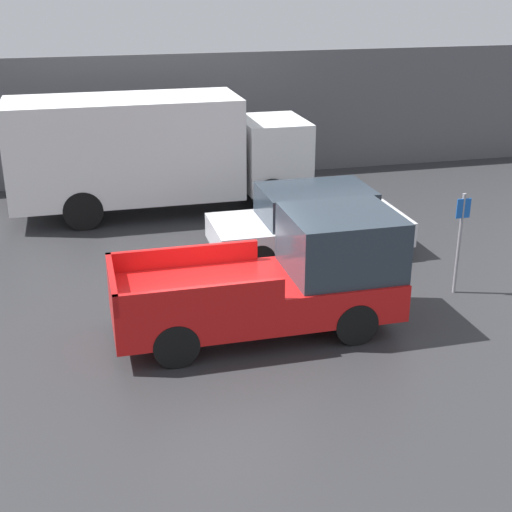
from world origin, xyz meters
TOP-DOWN VIEW (x-y plane):
  - ground_plane at (0.00, 0.00)m, footprint 60.00×60.00m
  - building_wall at (0.00, 10.42)m, footprint 28.00×0.15m
  - pickup_truck at (1.11, -0.39)m, footprint 5.18×1.99m
  - car at (2.84, 3.16)m, footprint 4.58×2.00m
  - delivery_truck at (-0.37, 7.26)m, footprint 8.03×2.43m
  - parking_sign at (5.02, 0.26)m, footprint 0.30×0.07m

SIDE VIEW (x-z plane):
  - ground_plane at x=0.00m, z-range 0.00..0.00m
  - car at x=2.84m, z-range 0.01..1.59m
  - pickup_truck at x=1.11m, z-range -0.08..2.09m
  - parking_sign at x=5.02m, z-range 0.14..2.28m
  - delivery_truck at x=-0.37m, z-range 0.15..3.30m
  - building_wall at x=0.00m, z-range 0.00..3.90m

